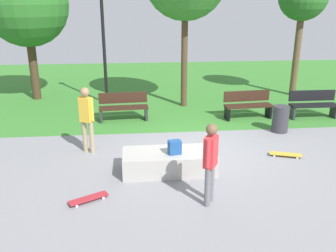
% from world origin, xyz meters
% --- Properties ---
extents(ground_plane, '(28.00, 28.00, 0.00)m').
position_xyz_m(ground_plane, '(0.00, 0.00, 0.00)').
color(ground_plane, gray).
extents(grass_lawn, '(26.60, 12.61, 0.01)m').
position_xyz_m(grass_lawn, '(0.00, 7.70, 0.00)').
color(grass_lawn, '#387A2D').
rests_on(grass_lawn, ground_plane).
extents(concrete_ledge, '(2.16, 0.93, 0.49)m').
position_xyz_m(concrete_ledge, '(-0.92, -1.22, 0.25)').
color(concrete_ledge, '#A8A59E').
rests_on(concrete_ledge, ground_plane).
extents(backpack_on_ledge, '(0.32, 0.25, 0.32)m').
position_xyz_m(backpack_on_ledge, '(-0.81, -1.33, 0.65)').
color(backpack_on_ledge, '#1E4C8C').
rests_on(backpack_on_ledge, concrete_ledge).
extents(skater_performing_trick, '(0.33, 0.39, 1.67)m').
position_xyz_m(skater_performing_trick, '(-0.27, -2.69, 0.97)').
color(skater_performing_trick, slate).
rests_on(skater_performing_trick, ground_plane).
extents(skater_watching, '(0.38, 0.33, 1.75)m').
position_xyz_m(skater_watching, '(-2.92, 0.12, 1.03)').
color(skater_watching, tan).
rests_on(skater_watching, ground_plane).
extents(skateboard_by_ledge, '(0.80, 0.56, 0.08)m').
position_xyz_m(skateboard_by_ledge, '(-2.66, -2.41, 0.06)').
color(skateboard_by_ledge, '#A5262D').
rests_on(skateboard_by_ledge, ground_plane).
extents(skateboard_spare, '(0.82, 0.44, 0.08)m').
position_xyz_m(skateboard_spare, '(2.14, -0.66, 0.06)').
color(skateboard_spare, gold).
rests_on(skateboard_spare, ground_plane).
extents(park_bench_center_lawn, '(1.63, 0.60, 0.91)m').
position_xyz_m(park_bench_center_lawn, '(2.09, 2.56, 0.48)').
color(park_bench_center_lawn, '#331E14').
rests_on(park_bench_center_lawn, ground_plane).
extents(park_bench_far_left, '(1.63, 0.57, 0.91)m').
position_xyz_m(park_bench_far_left, '(-2.06, 2.72, 0.48)').
color(park_bench_far_left, '#331E14').
rests_on(park_bench_far_left, ground_plane).
extents(park_bench_near_path, '(1.60, 0.48, 0.91)m').
position_xyz_m(park_bench_near_path, '(4.31, 2.42, 0.48)').
color(park_bench_near_path, black).
rests_on(park_bench_near_path, ground_plane).
extents(tree_young_birch, '(3.14, 3.14, 5.20)m').
position_xyz_m(tree_young_birch, '(-5.61, 5.78, 3.61)').
color(tree_young_birch, '#42301E').
rests_on(tree_young_birch, grass_lawn).
extents(lamp_post, '(0.28, 0.28, 4.73)m').
position_xyz_m(lamp_post, '(-2.75, 4.80, 2.83)').
color(lamp_post, black).
rests_on(lamp_post, ground_plane).
extents(trash_bin, '(0.49, 0.49, 0.80)m').
position_xyz_m(trash_bin, '(2.69, 1.17, 0.40)').
color(trash_bin, '#333338').
rests_on(trash_bin, ground_plane).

